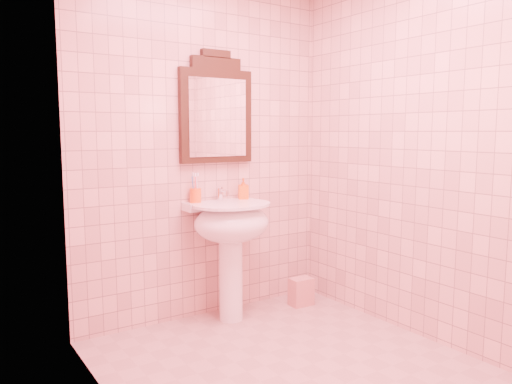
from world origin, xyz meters
TOP-DOWN VIEW (x-y plane):
  - floor at (0.00, 0.00)m, footprint 2.20×2.20m
  - back_wall at (0.00, 1.10)m, footprint 2.00×0.02m
  - pedestal_sink at (0.09, 0.87)m, footprint 0.58×0.58m
  - faucet at (0.09, 1.01)m, footprint 0.04×0.16m
  - mirror at (0.09, 1.07)m, footprint 0.58×0.06m
  - toothbrush_cup at (-0.11, 1.04)m, footprint 0.08×0.08m
  - soap_dispenser at (0.28, 1.01)m, footprint 0.10×0.10m
  - towel at (0.71, 0.83)m, footprint 0.18×0.13m

SIDE VIEW (x-z plane):
  - floor at x=0.00m, z-range 0.00..0.00m
  - towel at x=0.71m, z-range 0.00..0.22m
  - pedestal_sink at x=0.09m, z-range 0.23..1.09m
  - toothbrush_cup at x=-0.11m, z-range 0.82..1.01m
  - faucet at x=0.09m, z-range 0.87..0.97m
  - soap_dispenser at x=0.28m, z-range 0.86..1.02m
  - back_wall at x=0.00m, z-range 0.00..2.50m
  - mirror at x=0.09m, z-range 1.11..1.92m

